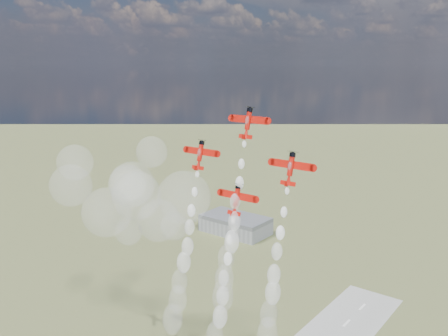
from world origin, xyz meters
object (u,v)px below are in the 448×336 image
plane_right (291,168)px  plane_slot (236,199)px  hangar (235,224)px  plane_lead (248,122)px  plane_left (200,154)px

plane_right → plane_slot: plane_right is taller
hangar → plane_slot: (132.01, -179.84, 85.11)m
plane_lead → plane_right: (14.34, -2.44, -9.73)m
hangar → plane_left: plane_left is taller
plane_lead → hangar: bearing=127.0°
hangar → plane_right: 248.76m
plane_left → hangar: bearing=123.6°
hangar → plane_lead: plane_lead is taller
plane_left → plane_slot: size_ratio=1.00×
hangar → plane_lead: (132.01, -174.95, 104.57)m
plane_right → plane_slot: size_ratio=1.00×
plane_lead → plane_right: size_ratio=1.00×
hangar → plane_slot: plane_slot is taller
plane_right → plane_slot: 17.50m
plane_lead → plane_right: plane_lead is taller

